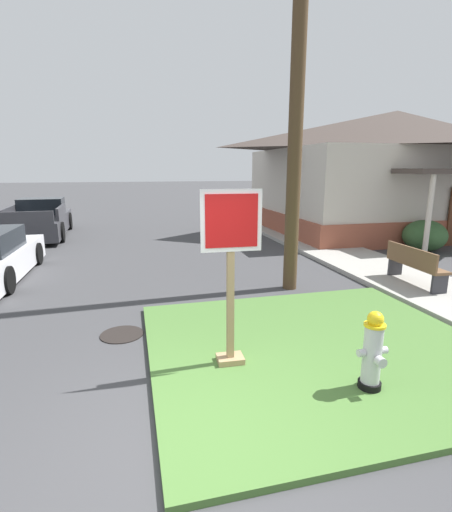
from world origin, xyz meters
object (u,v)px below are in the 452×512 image
manhole_cover (122,334)px  street_bench (414,264)px  pickup_truck_charcoal (41,221)px  stop_sign (231,280)px  utility_pole (300,27)px  fire_hydrant (373,352)px

manhole_cover → street_bench: 6.49m
pickup_truck_charcoal → street_bench: bearing=-44.7°
stop_sign → utility_pole: 5.64m
street_bench → utility_pole: 5.57m
fire_hydrant → stop_sign: bearing=145.7°
fire_hydrant → pickup_truck_charcoal: size_ratio=0.18×
manhole_cover → pickup_truck_charcoal: (-3.31, 10.56, 0.61)m
fire_hydrant → street_bench: (3.44, 3.42, 0.04)m
utility_pole → fire_hydrant: bearing=-100.2°
manhole_cover → pickup_truck_charcoal: 11.08m
manhole_cover → street_bench: (6.39, 0.95, 0.58)m
street_bench → utility_pole: utility_pole is taller
pickup_truck_charcoal → street_bench: 13.66m
pickup_truck_charcoal → utility_pole: size_ratio=0.52×
manhole_cover → pickup_truck_charcoal: size_ratio=0.13×
street_bench → fire_hydrant: bearing=-135.2°
manhole_cover → utility_pole: size_ratio=0.07×
pickup_truck_charcoal → manhole_cover: bearing=-72.6°
pickup_truck_charcoal → street_bench: size_ratio=3.29×
fire_hydrant → utility_pole: size_ratio=0.09×
manhole_cover → fire_hydrant: bearing=-39.9°
fire_hydrant → manhole_cover: bearing=140.1°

